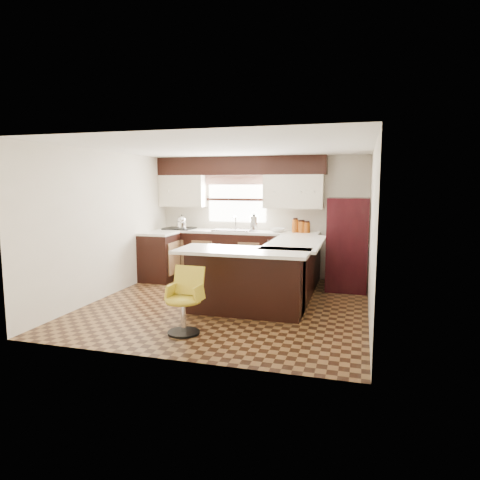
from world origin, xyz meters
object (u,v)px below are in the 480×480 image
(peninsula_return, at_px, (246,282))
(refrigerator, at_px, (347,244))
(bar_chair, at_px, (183,301))
(peninsula_long, at_px, (292,271))

(peninsula_return, xyz_separation_m, refrigerator, (1.36, 1.83, 0.36))
(refrigerator, bearing_deg, peninsula_return, -126.60)
(refrigerator, xyz_separation_m, bar_chair, (-1.87, -2.89, -0.40))
(peninsula_long, xyz_separation_m, refrigerator, (0.83, 0.85, 0.36))
(peninsula_long, distance_m, peninsula_return, 1.11)
(refrigerator, bearing_deg, peninsula_long, -134.32)
(peninsula_long, xyz_separation_m, bar_chair, (-1.04, -2.04, -0.03))
(bar_chair, bearing_deg, refrigerator, 60.50)
(peninsula_return, bearing_deg, bar_chair, -115.93)
(peninsula_long, bearing_deg, bar_chair, -117.08)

